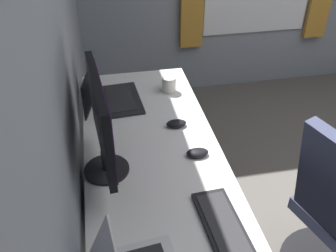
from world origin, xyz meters
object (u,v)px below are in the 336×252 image
object	(u,v)px
mouse_main	(197,153)
laptop_left	(108,95)
coffee_mug	(169,84)
monitor_primary	(101,122)
drawer_pedestal	(154,227)
keyboard_main	(226,232)
mouse_spare	(176,123)

from	to	relation	value
mouse_main	laptop_left	bearing A→B (deg)	34.31
laptop_left	coffee_mug	world-z (taller)	laptop_left
monitor_primary	coffee_mug	distance (m)	0.79
laptop_left	mouse_main	distance (m)	0.67
mouse_main	drawer_pedestal	bearing A→B (deg)	106.00
drawer_pedestal	laptop_left	xyz separation A→B (m)	(0.62, 0.15, 0.43)
laptop_left	keyboard_main	bearing A→B (deg)	-160.01
mouse_spare	mouse_main	bearing A→B (deg)	-169.39
monitor_primary	keyboard_main	world-z (taller)	monitor_primary
keyboard_main	coffee_mug	bearing A→B (deg)	0.19
mouse_main	mouse_spare	xyz separation A→B (m)	(0.25, 0.05, 0.00)
mouse_main	mouse_spare	size ratio (longest dim) A/B	1.00
mouse_spare	drawer_pedestal	bearing A→B (deg)	150.52
keyboard_main	coffee_mug	xyz separation A→B (m)	(1.07, 0.00, 0.04)
monitor_primary	mouse_spare	xyz separation A→B (m)	(0.27, -0.37, -0.25)
monitor_primary	laptop_left	world-z (taller)	monitor_primary
monitor_primary	mouse_spare	distance (m)	0.52
drawer_pedestal	coffee_mug	size ratio (longest dim) A/B	5.65
laptop_left	mouse_spare	xyz separation A→B (m)	(-0.30, -0.33, -0.03)
drawer_pedestal	coffee_mug	distance (m)	0.83
keyboard_main	monitor_primary	bearing A→B (deg)	43.33
drawer_pedestal	mouse_main	size ratio (longest dim) A/B	6.68
monitor_primary	keyboard_main	bearing A→B (deg)	-136.67
coffee_mug	monitor_primary	bearing A→B (deg)	147.60
keyboard_main	mouse_spare	size ratio (longest dim) A/B	4.10
laptop_left	mouse_spare	size ratio (longest dim) A/B	3.55
drawer_pedestal	mouse_spare	world-z (taller)	mouse_spare
laptop_left	mouse_main	bearing A→B (deg)	-145.69
keyboard_main	laptop_left	bearing A→B (deg)	19.99
monitor_primary	keyboard_main	distance (m)	0.65
mouse_spare	coffee_mug	size ratio (longest dim) A/B	0.85
monitor_primary	mouse_main	xyz separation A→B (m)	(0.02, -0.42, -0.25)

